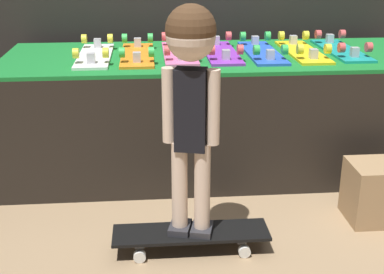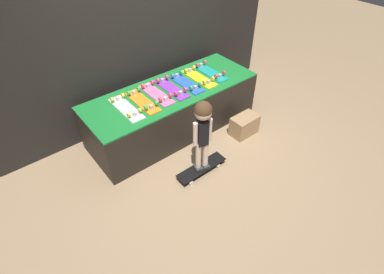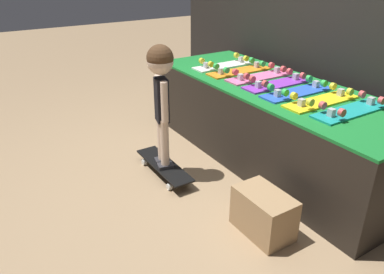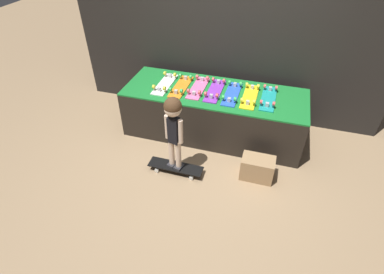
# 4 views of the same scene
# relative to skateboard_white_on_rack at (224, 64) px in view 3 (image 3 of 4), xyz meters

# --- Properties ---
(ground_plane) EXTENTS (16.00, 16.00, 0.00)m
(ground_plane) POSITION_rel_skateboard_white_on_rack_xyz_m (0.70, -0.50, -0.69)
(ground_plane) COLOR #9E7F5B
(back_wall) EXTENTS (4.49, 0.10, 2.29)m
(back_wall) POSITION_rel_skateboard_white_on_rack_xyz_m (0.70, 0.63, 0.46)
(back_wall) COLOR black
(back_wall) RESTS_ON ground_plane
(display_rack) EXTENTS (2.42, 0.87, 0.67)m
(display_rack) POSITION_rel_skateboard_white_on_rack_xyz_m (0.70, 0.01, -0.35)
(display_rack) COLOR black
(display_rack) RESTS_ON ground_plane
(skateboard_white_on_rack) EXTENTS (0.18, 0.62, 0.09)m
(skateboard_white_on_rack) POSITION_rel_skateboard_white_on_rack_xyz_m (0.00, 0.00, 0.00)
(skateboard_white_on_rack) COLOR white
(skateboard_white_on_rack) RESTS_ON display_rack
(skateboard_orange_on_rack) EXTENTS (0.18, 0.62, 0.09)m
(skateboard_orange_on_rack) POSITION_rel_skateboard_white_on_rack_xyz_m (0.23, 0.00, 0.00)
(skateboard_orange_on_rack) COLOR orange
(skateboard_orange_on_rack) RESTS_ON display_rack
(skateboard_pink_on_rack) EXTENTS (0.18, 0.62, 0.09)m
(skateboard_pink_on_rack) POSITION_rel_skateboard_white_on_rack_xyz_m (0.47, 0.03, 0.00)
(skateboard_pink_on_rack) COLOR pink
(skateboard_pink_on_rack) RESTS_ON display_rack
(skateboard_purple_on_rack) EXTENTS (0.18, 0.62, 0.09)m
(skateboard_purple_on_rack) POSITION_rel_skateboard_white_on_rack_xyz_m (0.70, 0.02, 0.00)
(skateboard_purple_on_rack) COLOR purple
(skateboard_purple_on_rack) RESTS_ON display_rack
(skateboard_blue_on_rack) EXTENTS (0.18, 0.62, 0.09)m
(skateboard_blue_on_rack) POSITION_rel_skateboard_white_on_rack_xyz_m (0.93, 0.01, 0.00)
(skateboard_blue_on_rack) COLOR blue
(skateboard_blue_on_rack) RESTS_ON display_rack
(skateboard_yellow_on_rack) EXTENTS (0.18, 0.62, 0.09)m
(skateboard_yellow_on_rack) POSITION_rel_skateboard_white_on_rack_xyz_m (1.16, 0.01, 0.00)
(skateboard_yellow_on_rack) COLOR yellow
(skateboard_yellow_on_rack) RESTS_ON display_rack
(skateboard_teal_on_rack) EXTENTS (0.18, 0.62, 0.09)m
(skateboard_teal_on_rack) POSITION_rel_skateboard_white_on_rack_xyz_m (1.40, 0.03, 0.00)
(skateboard_teal_on_rack) COLOR teal
(skateboard_teal_on_rack) RESTS_ON display_rack
(skateboard_on_floor) EXTENTS (0.68, 0.18, 0.09)m
(skateboard_on_floor) POSITION_rel_skateboard_white_on_rack_xyz_m (0.45, -0.91, -0.62)
(skateboard_on_floor) COLOR black
(skateboard_on_floor) RESTS_ON ground_plane
(child) EXTENTS (0.23, 0.20, 0.97)m
(child) POSITION_rel_skateboard_white_on_rack_xyz_m (0.45, -0.91, 0.08)
(child) COLOR #2D2D33
(child) RESTS_ON skateboard_on_floor
(storage_box) EXTENTS (0.39, 0.24, 0.29)m
(storage_box) POSITION_rel_skateboard_white_on_rack_xyz_m (1.42, -0.71, -0.54)
(storage_box) COLOR #A37F56
(storage_box) RESTS_ON ground_plane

